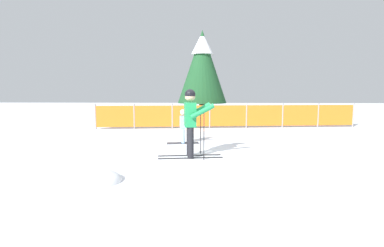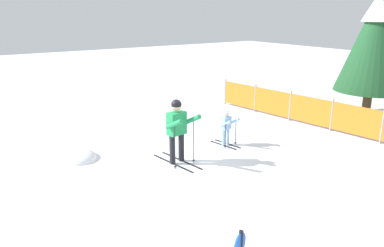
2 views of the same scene
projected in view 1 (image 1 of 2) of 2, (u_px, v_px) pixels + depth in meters
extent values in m
plane|color=white|center=(202.00, 156.00, 7.60)|extent=(60.00, 60.00, 0.00)
cube|color=black|center=(190.00, 155.00, 7.65)|extent=(1.59, 0.27, 0.02)
cube|color=black|center=(191.00, 158.00, 7.35)|extent=(1.59, 0.27, 0.02)
cylinder|color=black|center=(190.00, 140.00, 7.60)|extent=(0.15, 0.15, 0.76)
cylinder|color=black|center=(191.00, 142.00, 7.30)|extent=(0.15, 0.15, 0.76)
cube|color=#1E8C4C|center=(190.00, 114.00, 7.38)|extent=(0.33, 0.50, 0.59)
cylinder|color=#1E8C4C|center=(199.00, 110.00, 7.68)|extent=(0.60, 0.20, 0.38)
cylinder|color=#1E8C4C|center=(203.00, 111.00, 7.10)|extent=(0.60, 0.20, 0.38)
sphere|color=#D8AD8C|center=(190.00, 96.00, 7.33)|extent=(0.25, 0.25, 0.25)
sphere|color=black|center=(190.00, 95.00, 7.32)|extent=(0.26, 0.26, 0.26)
cylinder|color=black|center=(201.00, 132.00, 7.77)|extent=(0.02, 0.02, 1.18)
cylinder|color=black|center=(200.00, 152.00, 7.83)|extent=(0.07, 0.07, 0.01)
cylinder|color=black|center=(204.00, 136.00, 7.15)|extent=(0.02, 0.02, 1.18)
cylinder|color=black|center=(204.00, 157.00, 7.21)|extent=(0.07, 0.07, 0.01)
cube|color=black|center=(183.00, 143.00, 9.49)|extent=(0.99, 0.21, 0.02)
cube|color=black|center=(183.00, 144.00, 9.30)|extent=(0.99, 0.21, 0.02)
cylinder|color=#8CBFF2|center=(183.00, 135.00, 9.46)|extent=(0.09, 0.09, 0.47)
cylinder|color=#8CBFF2|center=(183.00, 136.00, 9.27)|extent=(0.09, 0.09, 0.47)
cube|color=#8CBFF2|center=(183.00, 122.00, 9.32)|extent=(0.21, 0.32, 0.37)
cylinder|color=#8CBFF2|center=(187.00, 120.00, 9.51)|extent=(0.37, 0.13, 0.25)
cylinder|color=#8CBFF2|center=(189.00, 121.00, 9.15)|extent=(0.37, 0.13, 0.25)
sphere|color=#D8AD8C|center=(183.00, 113.00, 9.29)|extent=(0.16, 0.16, 0.16)
sphere|color=white|center=(183.00, 112.00, 9.28)|extent=(0.17, 0.17, 0.17)
cylinder|color=black|center=(188.00, 131.00, 9.60)|extent=(0.02, 0.02, 0.74)
cylinder|color=black|center=(188.00, 140.00, 9.64)|extent=(0.07, 0.07, 0.01)
cylinder|color=black|center=(190.00, 133.00, 9.15)|extent=(0.02, 0.02, 0.74)
cylinder|color=black|center=(190.00, 143.00, 9.19)|extent=(0.07, 0.07, 0.01)
cylinder|color=gray|center=(95.00, 117.00, 12.67)|extent=(0.06, 0.06, 1.08)
cylinder|color=gray|center=(134.00, 116.00, 12.78)|extent=(0.06, 0.06, 1.08)
cylinder|color=gray|center=(172.00, 116.00, 12.90)|extent=(0.06, 0.06, 1.08)
cylinder|color=gray|center=(210.00, 116.00, 13.01)|extent=(0.06, 0.06, 1.08)
cylinder|color=gray|center=(246.00, 116.00, 13.12)|extent=(0.06, 0.06, 1.08)
cylinder|color=gray|center=(283.00, 115.00, 13.24)|extent=(0.06, 0.06, 1.08)
cylinder|color=gray|center=(318.00, 115.00, 13.35)|extent=(0.06, 0.06, 1.08)
cylinder|color=gray|center=(353.00, 115.00, 13.46)|extent=(0.06, 0.06, 1.08)
cube|color=orange|center=(115.00, 116.00, 12.73)|extent=(1.62, 0.21, 0.91)
cube|color=orange|center=(153.00, 116.00, 12.84)|extent=(1.62, 0.21, 0.91)
cube|color=orange|center=(191.00, 116.00, 12.95)|extent=(1.62, 0.21, 0.91)
cube|color=orange|center=(228.00, 116.00, 13.07)|extent=(1.62, 0.21, 0.91)
cube|color=orange|center=(265.00, 115.00, 13.18)|extent=(1.62, 0.21, 0.91)
cube|color=orange|center=(300.00, 115.00, 13.29)|extent=(1.62, 0.21, 0.91)
cube|color=orange|center=(336.00, 115.00, 13.41)|extent=(1.62, 0.21, 0.91)
cylinder|color=#4C3823|center=(202.00, 112.00, 15.59)|extent=(0.31, 0.31, 0.99)
cone|color=#1E4F29|center=(202.00, 67.00, 15.33)|extent=(2.52, 2.52, 3.69)
cone|color=white|center=(202.00, 43.00, 15.19)|extent=(1.13, 1.13, 1.11)
ellipsoid|color=white|center=(90.00, 181.00, 5.51)|extent=(1.16, 0.98, 0.46)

